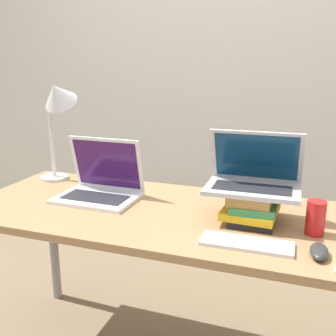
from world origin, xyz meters
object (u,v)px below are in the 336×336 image
(laptop_on_books, at_px, (254,178))
(wireless_keyboard, at_px, (247,243))
(book_stack, at_px, (252,207))
(desk_lamp, at_px, (57,105))
(laptop_left, at_px, (100,186))
(mouse, at_px, (319,251))
(soda_can, at_px, (316,218))

(laptop_on_books, relative_size, wireless_keyboard, 1.15)
(book_stack, height_order, wireless_keyboard, book_stack)
(book_stack, height_order, desk_lamp, desk_lamp)
(laptop_left, height_order, book_stack, laptop_left)
(laptop_left, relative_size, laptop_on_books, 1.00)
(laptop_left, height_order, wireless_keyboard, laptop_left)
(laptop_left, bearing_deg, mouse, -16.13)
(soda_can, height_order, desk_lamp, desk_lamp)
(laptop_left, bearing_deg, soda_can, -6.06)
(book_stack, xyz_separation_m, laptop_on_books, (-0.00, 0.02, 0.11))
(book_stack, height_order, mouse, book_stack)
(wireless_keyboard, height_order, desk_lamp, desk_lamp)
(book_stack, distance_m, wireless_keyboard, 0.22)
(desk_lamp, bearing_deg, laptop_left, -25.84)
(laptop_left, height_order, desk_lamp, desk_lamp)
(wireless_keyboard, bearing_deg, laptop_left, 159.06)
(soda_can, bearing_deg, book_stack, 167.77)
(laptop_left, relative_size, wireless_keyboard, 1.15)
(desk_lamp, bearing_deg, book_stack, -11.15)
(laptop_on_books, relative_size, mouse, 3.04)
(laptop_left, distance_m, laptop_on_books, 0.67)
(soda_can, xyz_separation_m, desk_lamp, (-1.19, 0.24, 0.32))
(laptop_left, relative_size, book_stack, 1.46)
(soda_can, bearing_deg, laptop_on_books, 162.56)
(wireless_keyboard, bearing_deg, soda_can, 38.41)
(mouse, height_order, desk_lamp, desk_lamp)
(soda_can, bearing_deg, desk_lamp, 168.65)
(soda_can, bearing_deg, laptop_left, 173.94)
(laptop_on_books, bearing_deg, laptop_left, 177.98)
(mouse, bearing_deg, laptop_on_books, 135.17)
(laptop_left, relative_size, mouse, 3.04)
(wireless_keyboard, relative_size, soda_can, 2.48)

